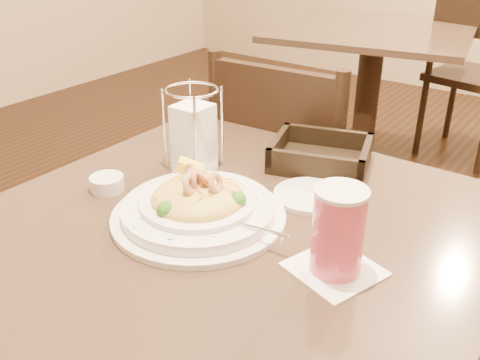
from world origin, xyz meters
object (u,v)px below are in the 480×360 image
Objects in this scene: main_table at (234,322)px; side_plate at (310,195)px; background_table at (370,75)px; dining_chair_near at (292,194)px; dining_chair_far at (473,70)px; bread_basket at (320,156)px; napkin_caddy at (194,134)px; pasta_bowl at (198,205)px; butter_ramekin at (107,183)px; drink_glass at (338,232)px.

side_plate is (0.06, 0.17, 0.24)m from main_table.
background_table is 1.13× the size of dining_chair_near.
main_table and background_table have the same top height.
dining_chair_far is at bearing 95.65° from side_plate.
main_table is 2.31m from dining_chair_far.
dining_chair_far reaches higher than background_table.
main_table is 0.97× the size of dining_chair_near.
bread_basket is 1.71× the size of side_plate.
main_table is 0.40m from napkin_caddy.
main_table is 2.52× the size of pasta_bowl.
butter_ramekin is at bearing -174.42° from pasta_bowl.
dining_chair_far reaches higher than drink_glass.
pasta_bowl is (0.09, -2.33, 0.28)m from dining_chair_far.
main_table is 3.59× the size of bread_basket.
background_table is 1.13× the size of dining_chair_far.
background_table is at bearing 58.76° from dining_chair_far.
bread_basket is 3.64× the size of butter_ramekin.
napkin_caddy is at bearing -174.64° from side_plate.
side_plate is (0.12, 0.19, -0.02)m from pasta_bowl.
dining_chair_far is at bearing 86.64° from butter_ramekin.
bread_basket is at bearing 78.77° from pasta_bowl.
dining_chair_near is at bearing 82.36° from butter_ramekin.
napkin_caddy reaches higher than drink_glass.
background_table is at bearing 97.42° from butter_ramekin.
dining_chair_far reaches higher than bread_basket.
butter_ramekin is at bearing -176.61° from drink_glass.
dining_chair_far reaches higher than napkin_caddy.
dining_chair_far is 2.19m from napkin_caddy.
dining_chair_near is 5.12× the size of napkin_caddy.
dining_chair_near is at bearing 125.81° from drink_glass.
main_table is at bearing 106.14° from dining_chair_near.
background_table is 1.77m from napkin_caddy.
napkin_caddy is 1.24× the size of side_plate.
main_table is at bearing -33.54° from napkin_caddy.
dining_chair_far is (0.06, 1.74, 0.00)m from dining_chair_near.
dining_chair_near reaches higher than pasta_bowl.
side_plate is at bearing 120.52° from dining_chair_near.
dining_chair_near is 13.52× the size of butter_ramekin.
background_table is at bearing 104.08° from pasta_bowl.
side_plate is (0.28, 0.03, -0.07)m from napkin_caddy.
main_table is 0.38m from butter_ramekin.
side_plate is at bearing 5.36° from napkin_caddy.
drink_glass is (0.27, 0.01, 0.04)m from pasta_bowl.
background_table is at bearing 109.48° from side_plate.
background_table is 6.54× the size of drink_glass.
side_plate is at bearing 31.77° from butter_ramekin.
pasta_bowl is at bearing 101.70° from dining_chair_far.
side_plate reaches higher than main_table.
drink_glass is at bearing -51.20° from side_plate.
butter_ramekin is (-0.50, -0.03, -0.06)m from drink_glass.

